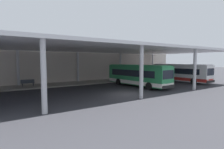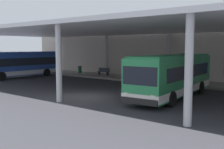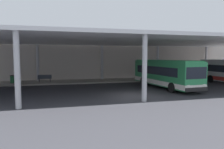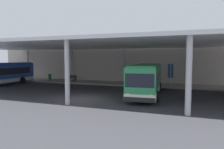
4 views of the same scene
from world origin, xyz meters
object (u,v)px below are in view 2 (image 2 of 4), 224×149
bus_second_bay (173,75)px  trash_bin (80,70)px  bus_nearest_bay (21,64)px  bench_waiting (104,71)px

bus_second_bay → trash_bin: bus_second_bay is taller
bus_nearest_bay → trash_bin: 7.71m
bench_waiting → trash_bin: (-3.98, -0.30, 0.01)m
bus_second_bay → bench_waiting: size_ratio=5.94×
bus_nearest_bay → trash_bin: bearing=66.0°
bus_nearest_bay → bench_waiting: size_ratio=5.88×
bench_waiting → trash_bin: bearing=-175.7°
bus_nearest_bay → bench_waiting: bearing=45.7°
bus_second_bay → bench_waiting: (-13.57, 7.87, -0.99)m
trash_bin → bus_second_bay: bearing=-23.3°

